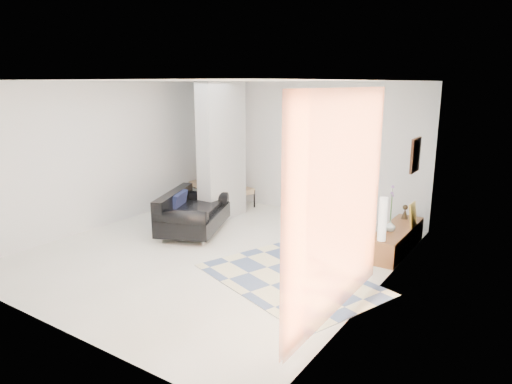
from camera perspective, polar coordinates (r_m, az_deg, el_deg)
The scene contains 17 objects.
floor at distance 7.82m, azimuth -4.87°, elevation -7.31°, with size 6.00×6.00×0.00m, color silver.
ceiling at distance 7.31m, azimuth -5.32°, elevation 13.68°, with size 6.00×6.00×0.00m, color white.
wall_back at distance 9.93m, azimuth 5.77°, elevation 5.50°, with size 6.00×6.00×0.00m, color silver.
wall_front at distance 5.48m, azimuth -24.96°, elevation -2.29°, with size 6.00×6.00×0.00m, color silver.
wall_left at distance 9.38m, azimuth -18.42°, elevation 4.41°, with size 6.00×6.00×0.00m, color silver.
wall_right at distance 6.15m, azimuth 15.45°, elevation 0.11°, with size 6.00×6.00×0.00m, color silver.
partition_column at distance 9.35m, azimuth -4.28°, elevation 5.04°, with size 0.35×1.20×2.80m, color #9CA0A2.
hallway_door at distance 11.07m, azimuth -4.05°, elevation 4.38°, with size 0.85×0.06×2.04m, color beige.
curtain at distance 5.11m, azimuth 10.57°, elevation -1.72°, with size 2.55×2.55×0.00m, color #E16B3B.
wall_art at distance 7.70m, azimuth 19.30°, elevation 4.37°, with size 0.04×0.45×0.55m, color #351B0E.
media_console at distance 8.09m, azimuth 17.14°, elevation -5.61°, with size 0.45×1.75×0.80m.
loveseat at distance 8.75m, azimuth -8.17°, elevation -2.69°, with size 1.55×1.93×0.76m.
daybed at distance 10.77m, azimuth -4.52°, elevation 0.85°, with size 1.84×1.14×0.77m.
area_rug at distance 6.73m, azimuth 4.24°, elevation -10.81°, with size 2.56×1.71×0.01m, color beige.
cylinder_lamp at distance 7.24m, azimuth 15.56°, elevation -3.29°, with size 0.13×0.13×0.68m, color silver.
bronze_figurine at distance 8.57m, azimuth 18.12°, elevation -2.38°, with size 0.13×0.13×0.25m, color #2F2214, non-canonical shape.
vase at distance 7.78m, azimuth 16.40°, elevation -4.08°, with size 0.18×0.18×0.19m, color white.
Camera 1 is at (4.56, -5.71, 2.77)m, focal length 32.00 mm.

